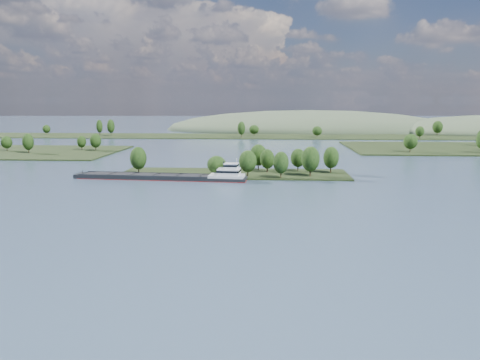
{
  "coord_description": "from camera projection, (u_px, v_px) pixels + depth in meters",
  "views": [
    {
      "loc": [
        15.37,
        -23.52,
        32.15
      ],
      "look_at": [
        5.81,
        130.0,
        6.0
      ],
      "focal_mm": 35.0,
      "sensor_mm": 36.0,
      "label": 1
    }
  ],
  "objects": [
    {
      "name": "hill_west",
      "position": [
        309.0,
        130.0,
        517.77
      ],
      "size": [
        320.0,
        160.0,
        44.0
      ],
      "primitive_type": "ellipsoid",
      "color": "#405037",
      "rests_on": "ground"
    },
    {
      "name": "cargo_barge",
      "position": [
        172.0,
        176.0,
        193.24
      ],
      "size": [
        72.94,
        14.37,
        9.8
      ],
      "color": "black",
      "rests_on": "ground"
    },
    {
      "name": "back_shoreline",
      "position": [
        262.0,
        136.0,
        422.16
      ],
      "size": [
        900.0,
        60.0,
        16.06
      ],
      "color": "black",
      "rests_on": "ground"
    },
    {
      "name": "ground",
      "position": [
        220.0,
        204.0,
        147.54
      ],
      "size": [
        1800.0,
        1800.0,
        0.0
      ],
      "primitive_type": "plane",
      "color": "#3D546A",
      "rests_on": "ground"
    },
    {
      "name": "tree_island",
      "position": [
        249.0,
        166.0,
        204.7
      ],
      "size": [
        100.0,
        30.0,
        13.94
      ],
      "color": "black",
      "rests_on": "ground"
    }
  ]
}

